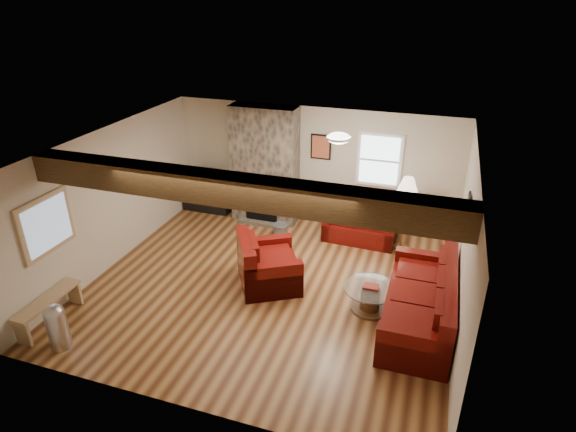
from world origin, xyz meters
name	(u,v)px	position (x,y,z in m)	size (l,w,h in m)	color
room	(268,222)	(0.00, 0.00, 1.25)	(8.00, 8.00, 8.00)	#592F17
oak_beam	(232,190)	(0.00, -1.25, 2.31)	(6.00, 0.36, 0.38)	#301F0E
chimney_breast	(265,167)	(-1.00, 2.49, 1.22)	(1.40, 0.67, 2.50)	#3B342D
back_window	(379,160)	(1.35, 2.71, 1.55)	(0.90, 0.08, 1.10)	white
hatch_window	(46,225)	(-2.96, -1.50, 1.45)	(0.08, 1.00, 0.90)	tan
ceiling_dome	(339,140)	(0.90, 0.90, 2.44)	(0.40, 0.40, 0.18)	white
artwork_back	(321,147)	(0.15, 2.71, 1.70)	(0.42, 0.06, 0.52)	black
artwork_right	(467,211)	(2.96, 0.30, 1.75)	(0.06, 0.55, 0.42)	black
sofa_three	(420,299)	(2.48, -0.19, 0.45)	(2.32, 0.97, 0.90)	#480509
loveseat	(361,222)	(1.15, 2.23, 0.38)	(1.42, 0.82, 0.75)	#480509
armchair_red	(269,261)	(-0.04, 0.13, 0.45)	(1.10, 0.96, 0.89)	#480509
coffee_table	(370,299)	(1.74, -0.08, 0.21)	(0.87, 0.87, 0.45)	#4D3318
tv_cabinet	(208,199)	(-2.43, 2.53, 0.27)	(1.08, 0.43, 0.54)	black
television	(206,178)	(-2.43, 2.53, 0.78)	(0.84, 0.11, 0.48)	black
floor_lamp	(408,188)	(1.99, 2.11, 1.26)	(0.38, 0.38, 1.48)	tan
pine_bench	(50,311)	(-2.83, -1.93, 0.22)	(0.27, 1.16, 0.44)	tan
pedal_bin	(57,326)	(-2.30, -2.34, 0.36)	(0.29, 0.29, 0.72)	#B6B5BB
coal_bucket	(281,231)	(-0.40, 1.76, 0.15)	(0.33, 0.33, 0.31)	slate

